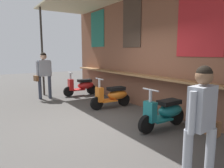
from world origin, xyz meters
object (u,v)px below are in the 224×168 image
object	(u,v)px
scooter_teal	(165,112)
scooter_orange	(113,95)
shopper_with_handbag	(202,116)
shopper_browsing	(44,71)
scooter_red	(82,86)

from	to	relation	value
scooter_teal	scooter_orange	bearing A→B (deg)	-90.80
scooter_teal	shopper_with_handbag	bearing A→B (deg)	53.71
scooter_orange	shopper_browsing	bearing A→B (deg)	-56.90
scooter_teal	shopper_browsing	distance (m)	4.94
scooter_teal	shopper_with_handbag	xyz separation A→B (m)	(1.72, -1.22, 0.56)
shopper_with_handbag	shopper_browsing	world-z (taller)	shopper_browsing
scooter_red	scooter_teal	xyz separation A→B (m)	(4.51, 0.00, 0.00)
scooter_orange	scooter_teal	world-z (taller)	same
scooter_red	shopper_with_handbag	xyz separation A→B (m)	(6.23, -1.22, 0.56)
scooter_red	scooter_teal	size ratio (longest dim) A/B	1.00
scooter_red	scooter_orange	distance (m)	2.31
shopper_with_handbag	scooter_teal	bearing A→B (deg)	-42.59
scooter_teal	shopper_with_handbag	distance (m)	2.18
shopper_with_handbag	shopper_browsing	size ratio (longest dim) A/B	0.91
scooter_teal	shopper_browsing	world-z (taller)	shopper_browsing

